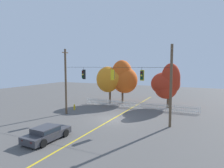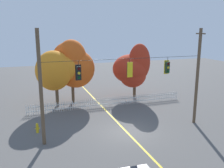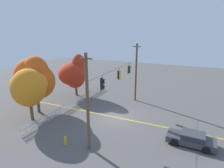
{
  "view_description": "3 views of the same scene",
  "coord_description": "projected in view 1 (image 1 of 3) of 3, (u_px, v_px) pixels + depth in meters",
  "views": [
    {
      "loc": [
        9.34,
        -19.8,
        6.07
      ],
      "look_at": [
        -0.61,
        1.35,
        3.93
      ],
      "focal_mm": 31.44,
      "sensor_mm": 36.0,
      "label": 1
    },
    {
      "loc": [
        -7.09,
        -17.07,
        8.16
      ],
      "look_at": [
        -0.82,
        1.29,
        3.76
      ],
      "focal_mm": 39.4,
      "sensor_mm": 36.0,
      "label": 2
    },
    {
      "loc": [
        -18.13,
        -7.51,
        9.66
      ],
      "look_at": [
        -0.26,
        0.67,
        4.1
      ],
      "focal_mm": 29.52,
      "sensor_mm": 36.0,
      "label": 3
    }
  ],
  "objects": [
    {
      "name": "ground",
      "position": [
        112.0,
        119.0,
        22.35
      ],
      "size": [
        80.0,
        80.0,
        0.0
      ],
      "primitive_type": "plane",
      "color": "#565451"
    },
    {
      "name": "lane_centerline_stripe",
      "position": [
        112.0,
        119.0,
        22.35
      ],
      "size": [
        0.16,
        36.0,
        0.01
      ],
      "primitive_type": "cube",
      "color": "gold",
      "rests_on": "ground"
    },
    {
      "name": "signal_support_span",
      "position": [
        112.0,
        83.0,
        21.97
      ],
      "size": [
        13.12,
        1.1,
        8.19
      ],
      "color": "brown",
      "rests_on": "ground"
    },
    {
      "name": "traffic_signal_westbound_side",
      "position": [
        83.0,
        74.0,
        23.5
      ],
      "size": [
        0.43,
        0.38,
        1.44
      ],
      "color": "black"
    },
    {
      "name": "traffic_signal_southbound_primary",
      "position": [
        113.0,
        75.0,
        21.82
      ],
      "size": [
        0.43,
        0.38,
        1.41
      ],
      "color": "black"
    },
    {
      "name": "traffic_signal_eastbound_side",
      "position": [
        142.0,
        75.0,
        20.43
      ],
      "size": [
        0.43,
        0.38,
        1.39
      ],
      "color": "black"
    },
    {
      "name": "white_picket_fence",
      "position": [
        137.0,
        105.0,
        28.13
      ],
      "size": [
        16.81,
        0.06,
        0.99
      ],
      "color": "silver",
      "rests_on": "ground"
    },
    {
      "name": "autumn_maple_near_fence",
      "position": [
        110.0,
        79.0,
        31.72
      ],
      "size": [
        4.58,
        4.1,
        5.99
      ],
      "color": "brown",
      "rests_on": "ground"
    },
    {
      "name": "autumn_maple_mid",
      "position": [
        123.0,
        77.0,
        31.82
      ],
      "size": [
        4.69,
        3.97,
        7.03
      ],
      "color": "brown",
      "rests_on": "ground"
    },
    {
      "name": "autumn_oak_far_east",
      "position": [
        167.0,
        84.0,
        28.4
      ],
      "size": [
        4.24,
        4.02,
        6.48
      ],
      "color": "brown",
      "rests_on": "ground"
    },
    {
      "name": "parked_car",
      "position": [
        47.0,
        133.0,
        16.06
      ],
      "size": [
        2.03,
        4.11,
        1.15
      ],
      "color": "#38383D",
      "rests_on": "ground"
    },
    {
      "name": "fire_hydrant",
      "position": [
        74.0,
        107.0,
        27.22
      ],
      "size": [
        0.38,
        0.22,
        0.8
      ],
      "color": "gold",
      "rests_on": "ground"
    }
  ]
}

